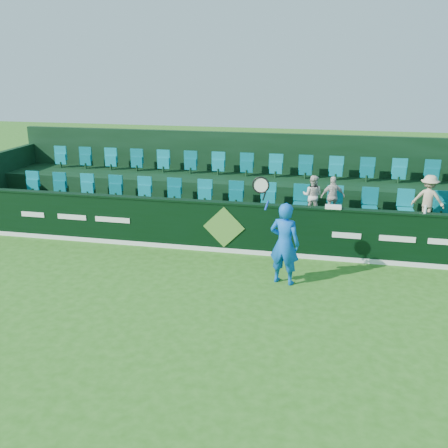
% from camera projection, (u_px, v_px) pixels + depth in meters
% --- Properties ---
extents(ground, '(60.00, 60.00, 0.00)m').
position_uv_depth(ground, '(182.00, 325.00, 9.52)').
color(ground, '#286217').
rests_on(ground, ground).
extents(sponsor_hoarding, '(16.00, 0.25, 1.35)m').
position_uv_depth(sponsor_hoarding, '(225.00, 227.00, 13.03)').
color(sponsor_hoarding, black).
rests_on(sponsor_hoarding, ground).
extents(stand_tier_front, '(16.00, 2.00, 0.80)m').
position_uv_depth(stand_tier_front, '(233.00, 224.00, 14.14)').
color(stand_tier_front, black).
rests_on(stand_tier_front, ground).
extents(stand_tier_back, '(16.00, 1.80, 1.30)m').
position_uv_depth(stand_tier_back, '(244.00, 199.00, 15.83)').
color(stand_tier_back, black).
rests_on(stand_tier_back, ground).
extents(stand_rear, '(16.00, 4.10, 2.60)m').
position_uv_depth(stand_rear, '(247.00, 178.00, 16.07)').
color(stand_rear, black).
rests_on(stand_rear, ground).
extents(seat_row_front, '(13.50, 0.50, 0.60)m').
position_uv_depth(seat_row_front, '(236.00, 197.00, 14.30)').
color(seat_row_front, '#0A818E').
rests_on(seat_row_front, stand_tier_front).
extents(seat_row_back, '(13.50, 0.50, 0.60)m').
position_uv_depth(seat_row_back, '(246.00, 167.00, 15.82)').
color(seat_row_back, '#0A818E').
rests_on(seat_row_back, stand_tier_back).
extents(tennis_player, '(1.17, 0.61, 2.50)m').
position_uv_depth(tennis_player, '(284.00, 243.00, 11.06)').
color(tennis_player, blue).
rests_on(tennis_player, ground).
extents(spectator_left, '(0.59, 0.49, 1.11)m').
position_uv_depth(spectator_left, '(312.00, 195.00, 13.44)').
color(spectator_left, silver).
rests_on(spectator_left, stand_tier_front).
extents(spectator_middle, '(0.69, 0.43, 1.10)m').
position_uv_depth(spectator_middle, '(333.00, 197.00, 13.33)').
color(spectator_middle, beige).
rests_on(spectator_middle, stand_tier_front).
extents(spectator_right, '(0.90, 0.67, 1.25)m').
position_uv_depth(spectator_right, '(428.00, 199.00, 12.83)').
color(spectator_right, '#C2B089').
rests_on(spectator_right, stand_tier_front).
extents(towel, '(0.39, 0.25, 0.06)m').
position_uv_depth(towel, '(333.00, 207.00, 12.28)').
color(towel, white).
rests_on(towel, sponsor_hoarding).
extents(drinks_bottle, '(0.06, 0.06, 0.20)m').
position_uv_depth(drinks_bottle, '(425.00, 209.00, 11.83)').
color(drinks_bottle, white).
rests_on(drinks_bottle, sponsor_hoarding).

